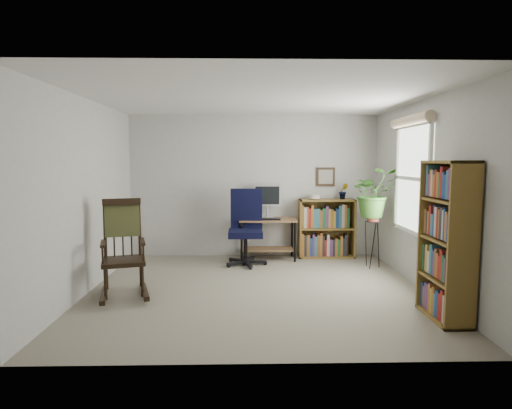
{
  "coord_description": "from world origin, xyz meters",
  "views": [
    {
      "loc": [
        -0.14,
        -5.3,
        1.64
      ],
      "look_at": [
        0.0,
        0.4,
        1.05
      ],
      "focal_mm": 30.0,
      "sensor_mm": 36.0,
      "label": 1
    }
  ],
  "objects_px": {
    "rocking_chair": "(123,248)",
    "low_bookshelf": "(326,228)",
    "desk": "(268,239)",
    "tall_bookshelf": "(447,241)",
    "office_chair": "(246,227)"
  },
  "relations": [
    {
      "from": "rocking_chair",
      "to": "low_bookshelf",
      "type": "xyz_separation_m",
      "value": [
        2.84,
        2.05,
        -0.1
      ]
    },
    {
      "from": "desk",
      "to": "rocking_chair",
      "type": "relative_size",
      "value": 0.79
    },
    {
      "from": "tall_bookshelf",
      "to": "low_bookshelf",
      "type": "bearing_deg",
      "value": 103.61
    },
    {
      "from": "desk",
      "to": "office_chair",
      "type": "distance_m",
      "value": 0.61
    },
    {
      "from": "office_chair",
      "to": "low_bookshelf",
      "type": "xyz_separation_m",
      "value": [
        1.37,
        0.52,
        -0.11
      ]
    },
    {
      "from": "desk",
      "to": "low_bookshelf",
      "type": "xyz_separation_m",
      "value": [
        1.0,
        0.12,
        0.16
      ]
    },
    {
      "from": "desk",
      "to": "low_bookshelf",
      "type": "relative_size",
      "value": 0.95
    },
    {
      "from": "office_chair",
      "to": "tall_bookshelf",
      "type": "distance_m",
      "value": 3.12
    },
    {
      "from": "desk",
      "to": "rocking_chair",
      "type": "bearing_deg",
      "value": -133.46
    },
    {
      "from": "desk",
      "to": "tall_bookshelf",
      "type": "height_order",
      "value": "tall_bookshelf"
    },
    {
      "from": "rocking_chair",
      "to": "tall_bookshelf",
      "type": "bearing_deg",
      "value": -29.02
    },
    {
      "from": "low_bookshelf",
      "to": "tall_bookshelf",
      "type": "bearing_deg",
      "value": -76.39
    },
    {
      "from": "desk",
      "to": "rocking_chair",
      "type": "xyz_separation_m",
      "value": [
        -1.83,
        -1.93,
        0.26
      ]
    },
    {
      "from": "desk",
      "to": "office_chair",
      "type": "bearing_deg",
      "value": -132.24
    },
    {
      "from": "office_chair",
      "to": "rocking_chair",
      "type": "xyz_separation_m",
      "value": [
        -1.47,
        -1.53,
        -0.01
      ]
    }
  ]
}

